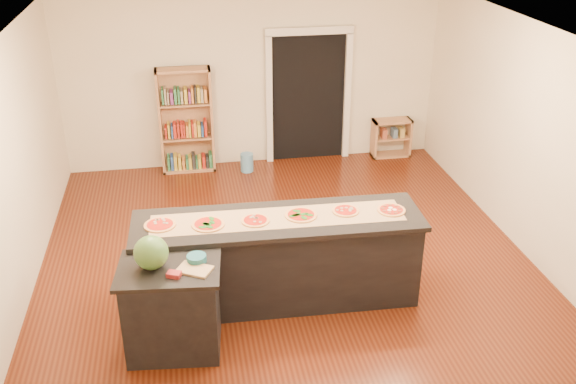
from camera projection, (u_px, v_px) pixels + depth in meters
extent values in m
cube|color=#F2E6CB|center=(291.00, 168.00, 7.11)|extent=(6.00, 7.00, 2.80)
cube|color=#53210E|center=(291.00, 273.00, 7.72)|extent=(6.00, 7.00, 0.01)
cube|color=white|center=(291.00, 42.00, 6.49)|extent=(6.00, 7.00, 0.01)
cube|color=black|center=(308.00, 98.00, 10.48)|extent=(1.20, 0.02, 2.10)
cube|color=silver|center=(269.00, 101.00, 10.34)|extent=(0.10, 0.08, 2.10)
cube|color=silver|center=(347.00, 97.00, 10.54)|extent=(0.10, 0.08, 2.10)
cube|color=silver|center=(310.00, 31.00, 9.96)|extent=(1.40, 0.08, 0.12)
cube|color=black|center=(279.00, 262.00, 7.06)|extent=(3.02, 0.76, 0.97)
cube|color=black|center=(278.00, 221.00, 6.84)|extent=(3.11, 0.84, 0.05)
cube|color=black|center=(173.00, 310.00, 6.31)|extent=(0.89, 0.63, 0.92)
cube|color=black|center=(169.00, 269.00, 6.09)|extent=(0.98, 0.71, 0.04)
cube|color=tan|center=(186.00, 121.00, 10.10)|extent=(0.84, 0.30, 1.68)
cube|color=tan|center=(391.00, 138.00, 10.86)|extent=(0.65, 0.28, 0.65)
cylinder|color=#5997C7|center=(247.00, 162.00, 10.36)|extent=(0.21, 0.21, 0.30)
cube|color=#A08352|center=(278.00, 218.00, 6.84)|extent=(2.71, 0.57, 0.00)
sphere|color=#144214|center=(151.00, 253.00, 6.01)|extent=(0.33, 0.33, 0.33)
cube|color=tan|center=(195.00, 269.00, 6.03)|extent=(0.38, 0.34, 0.02)
cube|color=maroon|center=(174.00, 274.00, 5.93)|extent=(0.15, 0.13, 0.04)
cylinder|color=#195966|center=(197.00, 259.00, 6.15)|extent=(0.19, 0.19, 0.07)
cylinder|color=tan|center=(160.00, 225.00, 6.68)|extent=(0.32, 0.32, 0.02)
cylinder|color=#A5190C|center=(160.00, 224.00, 6.67)|extent=(0.26, 0.26, 0.00)
cylinder|color=tan|center=(208.00, 224.00, 6.69)|extent=(0.34, 0.34, 0.02)
cylinder|color=#A5190C|center=(208.00, 224.00, 6.68)|extent=(0.28, 0.28, 0.00)
cylinder|color=tan|center=(255.00, 221.00, 6.76)|extent=(0.29, 0.29, 0.02)
cylinder|color=#A5190C|center=(255.00, 220.00, 6.76)|extent=(0.24, 0.24, 0.00)
cylinder|color=tan|center=(301.00, 215.00, 6.87)|extent=(0.36, 0.36, 0.02)
cylinder|color=#A5190C|center=(301.00, 214.00, 6.87)|extent=(0.30, 0.30, 0.00)
cylinder|color=tan|center=(346.00, 211.00, 6.96)|extent=(0.29, 0.29, 0.02)
cylinder|color=#A5190C|center=(346.00, 210.00, 6.96)|extent=(0.24, 0.24, 0.00)
cylinder|color=tan|center=(391.00, 210.00, 6.97)|extent=(0.31, 0.31, 0.02)
cylinder|color=#A5190C|center=(391.00, 209.00, 6.97)|extent=(0.25, 0.25, 0.00)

